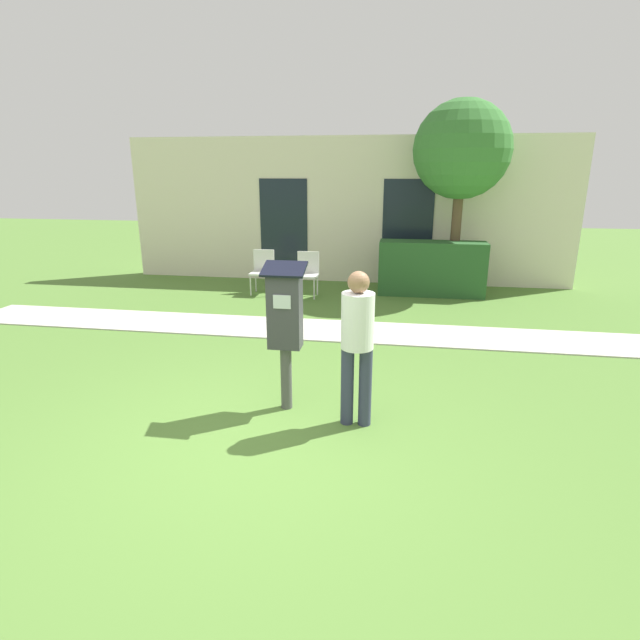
# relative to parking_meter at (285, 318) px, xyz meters

# --- Properties ---
(ground_plane) EXTENTS (40.00, 40.00, 0.00)m
(ground_plane) POSITION_rel_parking_meter_xyz_m (-0.14, -0.80, -1.02)
(ground_plane) COLOR #517A33
(sidewalk) EXTENTS (12.00, 1.10, 0.02)m
(sidewalk) POSITION_rel_parking_meter_xyz_m (-0.14, 2.75, -1.01)
(sidewalk) COLOR beige
(sidewalk) RESTS_ON ground
(building_facade) EXTENTS (10.00, 0.26, 3.20)m
(building_facade) POSITION_rel_parking_meter_xyz_m (-0.14, 6.60, 0.58)
(building_facade) COLOR beige
(building_facade) RESTS_ON ground
(parking_meter) EXTENTS (0.44, 0.31, 1.59)m
(parking_meter) POSITION_rel_parking_meter_xyz_m (0.00, 0.00, 0.00)
(parking_meter) COLOR #4C4C4C
(parking_meter) RESTS_ON ground
(person_standing) EXTENTS (0.32, 0.32, 1.58)m
(person_standing) POSITION_rel_parking_meter_xyz_m (0.77, -0.23, -0.09)
(person_standing) COLOR #333851
(person_standing) RESTS_ON ground
(outdoor_chair_left) EXTENTS (0.44, 0.44, 0.90)m
(outdoor_chair_left) POSITION_rel_parking_meter_xyz_m (-1.67, 5.09, -0.49)
(outdoor_chair_left) COLOR silver
(outdoor_chair_left) RESTS_ON ground
(outdoor_chair_middle) EXTENTS (0.44, 0.44, 0.90)m
(outdoor_chair_middle) POSITION_rel_parking_meter_xyz_m (-0.71, 4.99, -0.49)
(outdoor_chair_middle) COLOR silver
(outdoor_chair_middle) RESTS_ON ground
(hedge_row) EXTENTS (2.14, 0.60, 1.10)m
(hedge_row) POSITION_rel_parking_meter_xyz_m (1.78, 5.50, -0.47)
(hedge_row) COLOR #285628
(hedge_row) RESTS_ON ground
(tree) EXTENTS (1.90, 1.90, 3.82)m
(tree) POSITION_rel_parking_meter_xyz_m (2.23, 5.77, 1.83)
(tree) COLOR brown
(tree) RESTS_ON ground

